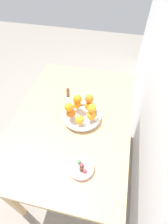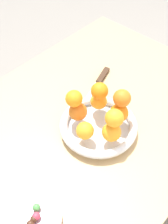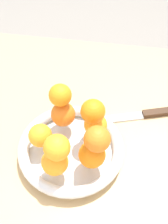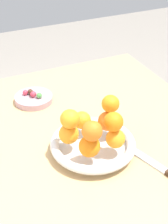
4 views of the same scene
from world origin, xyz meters
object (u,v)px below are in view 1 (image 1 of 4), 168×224
Objects in this scene: dining_table at (73,125)px; orange_4 at (91,115)px; orange_0 at (89,106)px; knife at (68,99)px; candy_ball_5 at (79,162)px; orange_6 at (69,107)px; candy_ball_1 at (81,170)px; candy_ball_3 at (81,167)px; orange_7 at (89,99)px; fruit_bowl at (82,117)px; orange_5 at (92,108)px; candy_ball_0 at (82,165)px; candy_ball_4 at (85,171)px; orange_8 at (77,99)px; orange_3 at (80,120)px; candy_dish at (81,168)px; orange_2 at (70,113)px; orange_1 at (77,105)px; candy_ball_2 at (81,170)px.

orange_4 is at bearing 80.85° from dining_table.
knife is (-0.10, -0.17, -0.06)m from orange_0.
dining_table is at bearing -158.78° from candy_ball_5.
orange_6 is 0.36m from candy_ball_1.
candy_ball_3 is 0.03m from candy_ball_5.
candy_ball_1 is at bearing 6.23° from orange_0.
candy_ball_5 is at bearing 3.94° from orange_7.
orange_5 is at bearing 81.83° from fruit_bowl.
candy_ball_4 is (0.03, 0.02, -0.00)m from candy_ball_0.
fruit_bowl is at bearing 39.00° from orange_8.
orange_3 is (0.12, -0.03, -0.00)m from orange_0.
candy_ball_5 is at bearing -1.23° from orange_4.
orange_5 reaches higher than candy_ball_0.
candy_ball_3 is 0.93× the size of candy_ball_5.
orange_7 reaches higher than orange_4.
orange_2 reaches higher than candy_dish.
orange_5 is (-0.32, -0.01, 0.11)m from candy_dish.
orange_1 is 0.15m from knife.
fruit_bowl is at bearing -167.24° from candy_dish.
orange_1 is at bearing -81.62° from orange_7.
orange_4 is at bearing 11.01° from orange_5.
candy_ball_1 reaches higher than candy_ball_3.
orange_8 is (-0.04, 0.02, 0.21)m from dining_table.
candy_ball_5 is at bearing -136.85° from candy_ball_4.
orange_3 is 0.10m from orange_5.
orange_0 is 0.09m from orange_8.
orange_6 is (0.01, -0.14, 0.06)m from orange_4.
candy_ball_1 is (0.28, 0.08, -0.04)m from orange_3.
orange_7 is 0.41m from candy_ball_3.
orange_1 is 0.41m from candy_ball_3.
candy_ball_2 is (0.40, 0.12, -0.09)m from orange_8.
orange_7 is at bearing 62.51° from knife.
candy_dish is 0.32m from orange_4.
orange_1 is (-0.05, -0.04, 0.05)m from fruit_bowl.
orange_7 is 0.39m from candy_ball_5.
candy_ball_4 is (0.42, 0.06, -0.10)m from orange_7.
candy_ball_0 is (0.29, 0.15, -0.09)m from orange_6.
candy_ball_4 is at bearing 8.59° from orange_0.
candy_dish is at bearing 26.06° from orange_6.
orange_8 reaches higher than orange_0.
orange_3 reaches higher than candy_ball_2.
orange_2 reaches higher than fruit_bowl.
orange_7 is at bearing -176.06° from candy_ball_5.
orange_3 reaches higher than knife.
orange_6 is (0.09, -0.11, 0.06)m from orange_0.
candy_dish is 0.34m from orange_2.
orange_3 is 2.87× the size of candy_ball_4.
dining_table is 59.24× the size of candy_ball_3.
candy_dish is (0.33, 0.14, 0.10)m from dining_table.
orange_1 is 2.91× the size of candy_ball_4.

